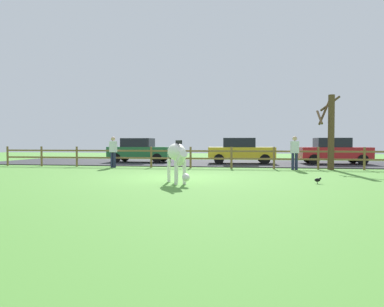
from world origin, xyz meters
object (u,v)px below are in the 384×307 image
(parked_car_yellow, at_px, (241,150))
(visitor_left_of_tree, at_px, (113,151))
(zebra, at_px, (177,155))
(parked_car_green, at_px, (140,150))
(parked_car_red, at_px, (334,151))
(crow_on_grass, at_px, (318,180))
(visitor_right_of_tree, at_px, (295,151))
(bare_tree, at_px, (330,130))

(parked_car_yellow, relative_size, visitor_left_of_tree, 2.51)
(zebra, bearing_deg, parked_car_green, 113.80)
(parked_car_red, xyz_separation_m, visitor_left_of_tree, (-12.11, -4.52, 0.06))
(crow_on_grass, relative_size, parked_car_red, 0.05)
(crow_on_grass, xyz_separation_m, parked_car_red, (2.71, 10.39, 0.72))
(crow_on_grass, relative_size, visitor_left_of_tree, 0.13)
(parked_car_green, bearing_deg, visitor_right_of_tree, -25.60)
(visitor_left_of_tree, bearing_deg, crow_on_grass, -31.98)
(parked_car_green, height_order, visitor_left_of_tree, visitor_left_of_tree)
(bare_tree, height_order, zebra, bare_tree)
(bare_tree, bearing_deg, parked_car_red, 75.68)
(crow_on_grass, xyz_separation_m, parked_car_green, (-9.40, 10.35, 0.72))
(parked_car_green, bearing_deg, zebra, -66.20)
(parked_car_green, distance_m, parked_car_red, 12.11)
(parked_car_red, distance_m, visitor_right_of_tree, 5.30)
(bare_tree, relative_size, parked_car_red, 0.90)
(zebra, bearing_deg, parked_car_red, 56.85)
(visitor_left_of_tree, relative_size, visitor_right_of_tree, 1.00)
(visitor_left_of_tree, bearing_deg, visitor_right_of_tree, 0.06)
(visitor_left_of_tree, bearing_deg, parked_car_yellow, 31.86)
(crow_on_grass, bearing_deg, parked_car_yellow, 105.73)
(zebra, distance_m, visitor_right_of_tree, 7.94)
(parked_car_yellow, bearing_deg, visitor_left_of_tree, -148.14)
(crow_on_grass, height_order, parked_car_green, parked_car_green)
(crow_on_grass, bearing_deg, visitor_left_of_tree, 148.02)
(bare_tree, distance_m, parked_car_yellow, 5.88)
(visitor_left_of_tree, bearing_deg, parked_car_red, 20.48)
(crow_on_grass, distance_m, parked_car_red, 10.77)
(parked_car_yellow, xyz_separation_m, visitor_left_of_tree, (-6.59, -4.10, 0.06))
(parked_car_yellow, distance_m, visitor_right_of_tree, 4.92)
(zebra, relative_size, parked_car_green, 0.43)
(zebra, relative_size, crow_on_grass, 8.08)
(parked_car_green, height_order, parked_car_red, same)
(visitor_right_of_tree, bearing_deg, visitor_left_of_tree, -179.94)
(parked_car_green, xyz_separation_m, visitor_left_of_tree, (-0.01, -4.48, 0.06))
(parked_car_green, relative_size, visitor_right_of_tree, 2.46)
(zebra, relative_size, parked_car_red, 0.43)
(zebra, distance_m, parked_car_green, 12.06)
(crow_on_grass, relative_size, parked_car_green, 0.05)
(bare_tree, distance_m, visitor_left_of_tree, 11.13)
(bare_tree, xyz_separation_m, visitor_right_of_tree, (-1.74, -0.45, -1.05))
(bare_tree, relative_size, visitor_right_of_tree, 2.24)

